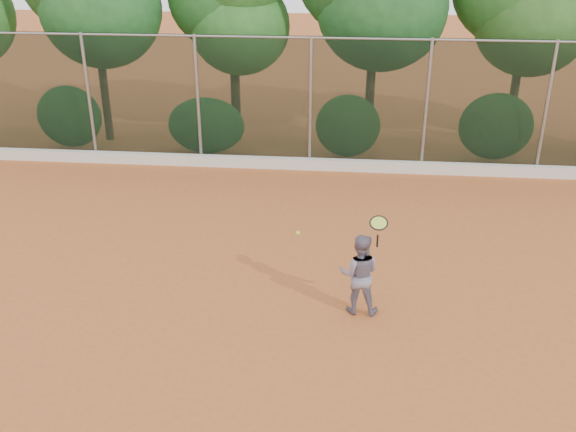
{
  "coord_description": "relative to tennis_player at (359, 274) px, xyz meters",
  "views": [
    {
      "loc": [
        1.03,
        -9.48,
        6.06
      ],
      "look_at": [
        0.0,
        1.0,
        1.25
      ],
      "focal_mm": 40.0,
      "sensor_mm": 36.0,
      "label": 1
    }
  ],
  "objects": [
    {
      "name": "concrete_curb",
      "position": [
        -1.3,
        6.88,
        -0.57
      ],
      "size": [
        24.0,
        0.2,
        0.3
      ],
      "primitive_type": "cube",
      "color": "silver",
      "rests_on": "ground"
    },
    {
      "name": "ground",
      "position": [
        -1.3,
        0.06,
        -0.72
      ],
      "size": [
        80.0,
        80.0,
        0.0
      ],
      "primitive_type": "plane",
      "color": "#B15A29",
      "rests_on": "ground"
    },
    {
      "name": "tennis_ball_in_flight",
      "position": [
        -1.0,
        -0.46,
        0.94
      ],
      "size": [
        0.07,
        0.07,
        0.07
      ],
      "color": "#CEDC32",
      "rests_on": "ground"
    },
    {
      "name": "tennis_player",
      "position": [
        0.0,
        0.0,
        0.0
      ],
      "size": [
        0.73,
        0.59,
        1.44
      ],
      "primitive_type": "imported",
      "rotation": [
        0.0,
        0.0,
        3.08
      ],
      "color": "slate",
      "rests_on": "ground"
    },
    {
      "name": "tennis_racket",
      "position": [
        0.26,
        -0.17,
        1.0
      ],
      "size": [
        0.32,
        0.3,
        0.57
      ],
      "color": "black",
      "rests_on": "ground"
    },
    {
      "name": "chainlink_fence",
      "position": [
        -1.3,
        7.06,
        1.14
      ],
      "size": [
        24.09,
        0.09,
        3.5
      ],
      "color": "black",
      "rests_on": "ground"
    }
  ]
}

